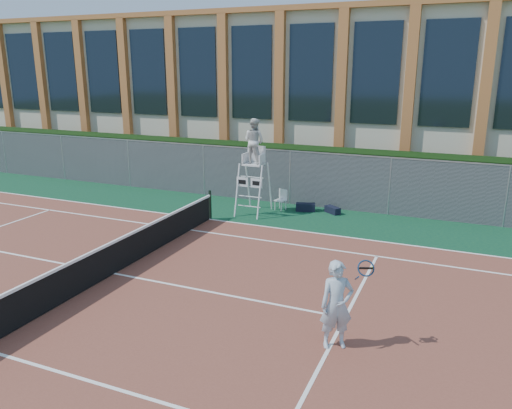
% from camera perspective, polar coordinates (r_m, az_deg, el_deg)
% --- Properties ---
extents(ground, '(120.00, 120.00, 0.00)m').
position_cam_1_polar(ground, '(14.31, -15.91, -7.70)').
color(ground, '#233814').
extents(apron, '(36.00, 20.00, 0.01)m').
position_cam_1_polar(apron, '(15.03, -13.54, -6.37)').
color(apron, '#0B3425').
rests_on(apron, ground).
extents(tennis_court, '(23.77, 10.97, 0.02)m').
position_cam_1_polar(tennis_court, '(14.30, -15.92, -7.63)').
color(tennis_court, brown).
rests_on(tennis_court, apron).
extents(tennis_net, '(0.10, 11.30, 1.10)m').
position_cam_1_polar(tennis_net, '(14.11, -16.07, -5.70)').
color(tennis_net, black).
rests_on(tennis_net, ground).
extents(fence, '(40.00, 0.06, 2.20)m').
position_cam_1_polar(fence, '(21.20, -1.22, 3.50)').
color(fence, '#595E60').
rests_on(fence, ground).
extents(hedge, '(40.00, 1.40, 2.20)m').
position_cam_1_polar(hedge, '(22.28, 0.04, 4.09)').
color(hedge, black).
rests_on(hedge, ground).
extents(building, '(45.00, 10.60, 8.22)m').
position_cam_1_polar(building, '(29.36, 6.26, 12.73)').
color(building, beige).
rests_on(building, ground).
extents(umpire_chair, '(1.03, 1.59, 3.70)m').
position_cam_1_polar(umpire_chair, '(18.88, -0.22, 6.97)').
color(umpire_chair, white).
rests_on(umpire_chair, ground).
extents(plastic_chair, '(0.47, 0.47, 0.81)m').
position_cam_1_polar(plastic_chair, '(19.74, 2.95, 0.75)').
color(plastic_chair, silver).
rests_on(plastic_chair, apron).
extents(sports_bag_near, '(0.80, 0.49, 0.32)m').
position_cam_1_polar(sports_bag_near, '(19.67, 5.68, -0.31)').
color(sports_bag_near, black).
rests_on(sports_bag_near, apron).
extents(sports_bag_far, '(0.70, 0.61, 0.26)m').
position_cam_1_polar(sports_bag_far, '(19.53, 8.74, -0.62)').
color(sports_bag_far, black).
rests_on(sports_bag_far, apron).
extents(tennis_player, '(1.07, 0.81, 1.83)m').
position_cam_1_polar(tennis_player, '(10.17, 9.22, -11.23)').
color(tennis_player, '#A8BACA').
rests_on(tennis_player, tennis_court).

